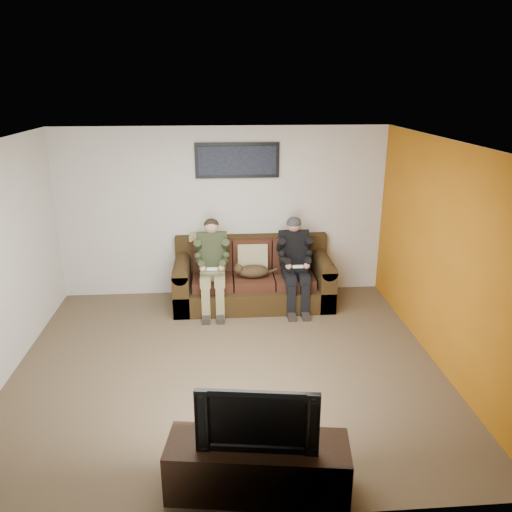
{
  "coord_description": "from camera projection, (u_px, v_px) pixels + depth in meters",
  "views": [
    {
      "loc": [
        -0.06,
        -5.21,
        3.19
      ],
      "look_at": [
        0.43,
        1.2,
        0.95
      ],
      "focal_mm": 35.0,
      "sensor_mm": 36.0,
      "label": 1
    }
  ],
  "objects": [
    {
      "name": "television",
      "position": [
        258.0,
        415.0,
        3.89
      ],
      "size": [
        0.96,
        0.26,
        0.55
      ],
      "primitive_type": "imported",
      "rotation": [
        0.0,
        0.0,
        -0.14
      ],
      "color": "black",
      "rests_on": "tv_stand"
    },
    {
      "name": "person_right",
      "position": [
        295.0,
        258.0,
        7.32
      ],
      "size": [
        0.51,
        0.86,
        1.33
      ],
      "color": "black",
      "rests_on": "sofa"
    },
    {
      "name": "floor",
      "position": [
        228.0,
        365.0,
        5.95
      ],
      "size": [
        5.0,
        5.0,
        0.0
      ],
      "primitive_type": "plane",
      "color": "brown",
      "rests_on": "ground"
    },
    {
      "name": "ceiling",
      "position": [
        223.0,
        143.0,
        5.1
      ],
      "size": [
        5.0,
        5.0,
        0.0
      ],
      "primitive_type": "plane",
      "rotation": [
        3.14,
        0.0,
        0.0
      ],
      "color": "silver",
      "rests_on": "ground"
    },
    {
      "name": "framed_poster",
      "position": [
        237.0,
        160.0,
        7.37
      ],
      "size": [
        1.25,
        0.05,
        0.52
      ],
      "color": "black",
      "rests_on": "wall_back"
    },
    {
      "name": "sofa",
      "position": [
        253.0,
        279.0,
        7.59
      ],
      "size": [
        2.34,
        1.01,
        0.96
      ],
      "color": "#31210E",
      "rests_on": "ground"
    },
    {
      "name": "wall_back",
      "position": [
        223.0,
        213.0,
        7.65
      ],
      "size": [
        5.0,
        0.0,
        5.0
      ],
      "primitive_type": "plane",
      "rotation": [
        1.57,
        0.0,
        0.0
      ],
      "color": "beige",
      "rests_on": "ground"
    },
    {
      "name": "wall_right",
      "position": [
        444.0,
        257.0,
        5.71
      ],
      "size": [
        0.0,
        4.5,
        4.5
      ],
      "primitive_type": "plane",
      "rotation": [
        1.57,
        0.0,
        -1.57
      ],
      "color": "beige",
      "rests_on": "ground"
    },
    {
      "name": "cat",
      "position": [
        252.0,
        271.0,
        7.33
      ],
      "size": [
        0.66,
        0.26,
        0.24
      ],
      "color": "#4A351D",
      "rests_on": "sofa"
    },
    {
      "name": "person_left",
      "position": [
        212.0,
        260.0,
        7.24
      ],
      "size": [
        0.51,
        0.87,
        1.32
      ],
      "color": "#8B8357",
      "rests_on": "sofa"
    },
    {
      "name": "throw_blanket",
      "position": [
        205.0,
        237.0,
        7.62
      ],
      "size": [
        0.48,
        0.23,
        0.09
      ],
      "primitive_type": "cube",
      "color": "#C3BE8F",
      "rests_on": "sofa"
    },
    {
      "name": "wall_front",
      "position": [
        232.0,
        374.0,
        3.41
      ],
      "size": [
        5.0,
        0.0,
        5.0
      ],
      "primitive_type": "plane",
      "rotation": [
        -1.57,
        0.0,
        0.0
      ],
      "color": "beige",
      "rests_on": "ground"
    },
    {
      "name": "tv_stand",
      "position": [
        258.0,
        467.0,
        4.06
      ],
      "size": [
        1.52,
        0.67,
        0.46
      ],
      "primitive_type": "cube",
      "rotation": [
        0.0,
        0.0,
        -0.14
      ],
      "color": "black",
      "rests_on": "ground"
    },
    {
      "name": "accent_wall_right",
      "position": [
        443.0,
        257.0,
        5.71
      ],
      "size": [
        0.0,
        4.5,
        4.5
      ],
      "primitive_type": "plane",
      "rotation": [
        1.57,
        0.0,
        -1.57
      ],
      "color": "#B26611",
      "rests_on": "ground"
    },
    {
      "name": "throw_pillow",
      "position": [
        253.0,
        258.0,
        7.53
      ],
      "size": [
        0.45,
        0.21,
        0.44
      ],
      "primitive_type": "cube",
      "rotation": [
        -0.21,
        0.0,
        0.0
      ],
      "color": "tan",
      "rests_on": "sofa"
    }
  ]
}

